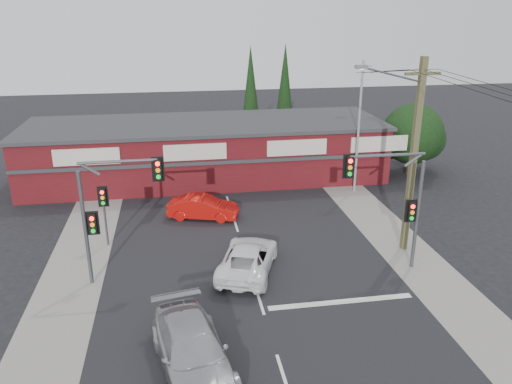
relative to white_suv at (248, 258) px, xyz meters
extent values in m
plane|color=black|center=(0.11, -1.90, -0.72)|extent=(120.00, 120.00, 0.00)
cube|color=black|center=(0.11, 3.10, -0.71)|extent=(14.00, 70.00, 0.01)
cube|color=gray|center=(-8.39, 3.10, -0.71)|extent=(3.00, 70.00, 0.02)
cube|color=gray|center=(8.61, 3.10, -0.71)|extent=(3.00, 70.00, 0.02)
cube|color=silver|center=(3.61, -3.40, -0.70)|extent=(6.50, 0.35, 0.01)
imported|color=white|center=(0.00, 0.00, 0.00)|extent=(3.96, 5.65, 1.43)
imported|color=#A4A6A9|center=(-3.00, -6.73, 0.11)|extent=(3.31, 5.99, 1.64)
imported|color=#B8100B|center=(-1.72, 6.99, -0.01)|extent=(4.51, 2.62, 1.41)
cube|color=silver|center=(0.11, -7.25, -0.70)|extent=(0.12, 1.60, 0.01)
cube|color=silver|center=(0.11, -3.03, -0.70)|extent=(0.12, 1.60, 0.01)
cube|color=silver|center=(0.11, 1.19, -0.70)|extent=(0.12, 1.60, 0.01)
cube|color=silver|center=(0.11, 5.41, -0.70)|extent=(0.12, 1.60, 0.01)
cube|color=silver|center=(0.11, 9.63, -0.70)|extent=(0.12, 1.60, 0.01)
cube|color=silver|center=(0.11, 13.85, -0.70)|extent=(0.12, 1.60, 0.01)
cube|color=silver|center=(0.11, 18.07, -0.70)|extent=(0.12, 1.60, 0.01)
cube|color=silver|center=(0.11, 22.29, -0.70)|extent=(0.12, 1.60, 0.01)
cube|color=silver|center=(0.11, 26.50, -0.70)|extent=(0.12, 1.60, 0.01)
cube|color=#450D12|center=(-0.89, 15.10, 1.28)|extent=(26.00, 8.00, 4.00)
cube|color=#2D2D30|center=(-0.89, 15.10, 3.38)|extent=(26.40, 8.40, 0.25)
cube|color=beige|center=(-8.89, 11.05, 2.38)|extent=(4.20, 0.12, 1.10)
cube|color=beige|center=(-1.89, 11.05, 2.38)|extent=(4.20, 0.12, 1.10)
cube|color=beige|center=(5.11, 11.05, 2.38)|extent=(4.20, 0.12, 1.10)
cube|color=beige|center=(11.11, 11.05, 2.38)|extent=(4.20, 0.12, 1.10)
cube|color=#2D2D30|center=(-0.89, 11.00, 1.58)|extent=(26.00, 0.15, 0.25)
cylinder|color=#2D2116|center=(14.61, 13.10, 0.18)|extent=(0.50, 0.50, 1.80)
sphere|color=black|center=(14.61, 13.10, 2.48)|extent=(4.60, 4.60, 4.60)
sphere|color=black|center=(16.11, 14.10, 1.78)|extent=(3.40, 3.40, 3.40)
sphere|color=black|center=(13.31, 14.50, 1.58)|extent=(2.80, 2.80, 2.80)
cylinder|color=#2D2116|center=(3.61, 22.10, 0.28)|extent=(0.24, 0.24, 2.00)
cone|color=black|center=(3.61, 22.10, 4.78)|extent=(1.80, 1.80, 7.50)
cylinder|color=#2D2116|center=(7.11, 24.10, 0.28)|extent=(0.24, 0.24, 2.00)
cone|color=black|center=(7.11, 24.10, 4.78)|extent=(1.80, 1.80, 7.50)
cylinder|color=#47494C|center=(-7.39, 0.10, 2.03)|extent=(0.18, 0.18, 5.50)
cylinder|color=#47494C|center=(-5.69, 0.10, 5.13)|extent=(3.40, 0.14, 0.14)
cylinder|color=#47494C|center=(-6.88, 0.10, 4.83)|extent=(0.82, 0.14, 0.63)
cube|color=black|center=(-3.99, 0.10, 4.68)|extent=(0.32, 0.22, 0.95)
cube|color=black|center=(-3.99, 0.17, 4.68)|extent=(0.55, 0.04, 1.15)
cylinder|color=#FF0C07|center=(-3.99, -0.03, 4.98)|extent=(0.20, 0.06, 0.20)
cylinder|color=orange|center=(-3.99, -0.03, 4.68)|extent=(0.20, 0.06, 0.20)
cylinder|color=#0CE526|center=(-3.99, -0.03, 4.38)|extent=(0.20, 0.06, 0.20)
cube|color=black|center=(-7.04, 0.10, 2.28)|extent=(0.32, 0.22, 0.95)
cube|color=black|center=(-7.04, 0.17, 2.28)|extent=(0.55, 0.04, 1.15)
cylinder|color=#FF0C07|center=(-7.04, -0.03, 2.58)|extent=(0.20, 0.06, 0.20)
cylinder|color=orange|center=(-7.04, -0.03, 2.28)|extent=(0.20, 0.06, 0.20)
cylinder|color=#0CE526|center=(-7.04, -0.03, 1.98)|extent=(0.20, 0.06, 0.20)
cylinder|color=#47494C|center=(8.11, -0.90, 2.03)|extent=(0.18, 0.18, 5.50)
cylinder|color=#47494C|center=(6.31, -0.90, 5.13)|extent=(3.60, 0.14, 0.14)
cylinder|color=#47494C|center=(7.57, -0.90, 4.83)|extent=(0.82, 0.14, 0.63)
cube|color=black|center=(4.51, -0.90, 4.68)|extent=(0.32, 0.22, 0.95)
cube|color=black|center=(4.51, -0.83, 4.68)|extent=(0.55, 0.04, 1.15)
cylinder|color=#FF0C07|center=(4.51, -1.03, 4.98)|extent=(0.20, 0.06, 0.20)
cylinder|color=orange|center=(4.51, -1.03, 4.68)|extent=(0.20, 0.06, 0.20)
cylinder|color=#0CE526|center=(4.51, -1.03, 4.38)|extent=(0.20, 0.06, 0.20)
cube|color=black|center=(7.76, -0.90, 2.28)|extent=(0.32, 0.22, 0.95)
cube|color=black|center=(7.76, -0.83, 2.28)|extent=(0.55, 0.04, 1.15)
cylinder|color=#FF0C07|center=(7.76, -1.03, 2.58)|extent=(0.20, 0.06, 0.20)
cylinder|color=orange|center=(7.76, -1.03, 2.28)|extent=(0.20, 0.06, 0.20)
cylinder|color=#0CE526|center=(7.76, -1.03, 1.98)|extent=(0.20, 0.06, 0.20)
cylinder|color=#47494C|center=(-7.09, 4.10, 0.78)|extent=(0.12, 0.12, 3.00)
cube|color=black|center=(-7.09, 4.10, 2.08)|extent=(0.32, 0.22, 0.95)
cube|color=black|center=(-7.09, 4.17, 2.08)|extent=(0.55, 0.04, 1.15)
cylinder|color=#FF0C07|center=(-7.09, 3.97, 2.38)|extent=(0.20, 0.06, 0.20)
cylinder|color=orange|center=(-7.09, 3.97, 2.08)|extent=(0.20, 0.06, 0.20)
cylinder|color=#0CE526|center=(-7.09, 3.97, 1.78)|extent=(0.20, 0.06, 0.20)
cube|color=brown|center=(8.61, 1.10, 4.28)|extent=(0.30, 0.30, 10.00)
cube|color=brown|center=(8.61, 1.10, 8.48)|extent=(1.80, 0.14, 0.14)
cylinder|color=#47494C|center=(7.01, 0.95, 8.48)|extent=(3.23, 0.39, 0.89)
cube|color=slate|center=(5.41, 0.80, 8.88)|extent=(0.55, 0.25, 0.18)
cylinder|color=silver|center=(5.41, 0.80, 8.78)|extent=(0.28, 0.28, 0.05)
cylinder|color=gray|center=(9.11, 10.10, 3.78)|extent=(0.16, 0.16, 9.00)
cube|color=gray|center=(9.11, 10.10, 7.88)|extent=(1.20, 0.10, 0.10)
cylinder|color=black|center=(8.26, 5.60, 8.08)|extent=(0.73, 9.01, 1.22)
cylinder|color=black|center=(8.86, 5.60, 8.08)|extent=(0.52, 9.00, 1.22)
cylinder|color=black|center=(9.45, 5.60, 8.08)|extent=(0.31, 9.00, 1.22)
camera|label=1|loc=(-3.17, -21.40, 11.35)|focal=35.00mm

